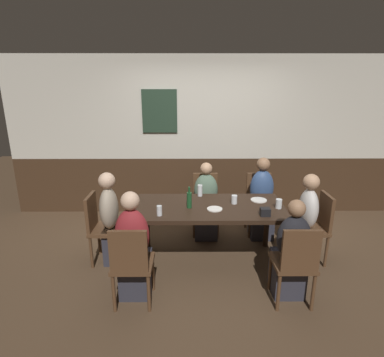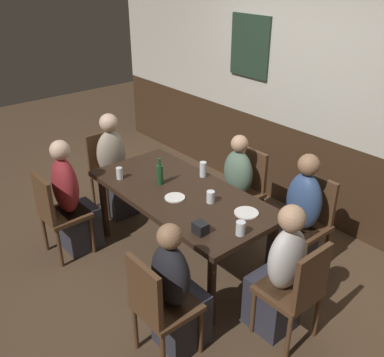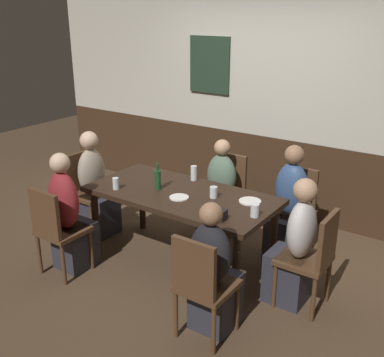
{
  "view_description": "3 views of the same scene",
  "coord_description": "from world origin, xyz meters",
  "px_view_note": "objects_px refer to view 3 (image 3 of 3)",
  "views": [
    {
      "loc": [
        -0.23,
        -3.59,
        2.17
      ],
      "look_at": [
        -0.21,
        0.04,
        1.07
      ],
      "focal_mm": 29.74,
      "sensor_mm": 36.0,
      "label": 1
    },
    {
      "loc": [
        2.7,
        -2.15,
        2.63
      ],
      "look_at": [
        0.06,
        0.08,
        0.87
      ],
      "focal_mm": 40.76,
      "sensor_mm": 36.0,
      "label": 2
    },
    {
      "loc": [
        2.42,
        -3.31,
        2.4
      ],
      "look_at": [
        0.16,
        -0.06,
        0.94
      ],
      "focal_mm": 43.58,
      "sensor_mm": 36.0,
      "label": 3
    }
  ],
  "objects_px": {
    "dining_table": "(181,200)",
    "person_mid_far": "(219,198)",
    "person_left_near": "(70,221)",
    "plate_white_large": "(250,201)",
    "tumbler_water": "(214,193)",
    "beer_glass_half": "(255,211)",
    "chair_head_west": "(86,188)",
    "pint_glass_amber": "(116,184)",
    "condiment_caddy": "(220,215)",
    "person_right_far": "(288,212)",
    "chair_mid_far": "(227,189)",
    "chair_left_near": "(56,227)",
    "plate_white_small": "(179,197)",
    "person_head_east": "(294,251)",
    "person_right_near": "(213,277)",
    "chair_right_near": "(202,283)",
    "chair_head_east": "(313,255)",
    "pint_glass_pale": "(194,174)",
    "chair_right_far": "(295,206)",
    "beer_bottle_green": "(158,179)",
    "person_head_west": "(96,191)"
  },
  "relations": [
    {
      "from": "person_head_east",
      "to": "person_right_near",
      "type": "bearing_deg",
      "value": -117.76
    },
    {
      "from": "chair_head_west",
      "to": "plate_white_small",
      "type": "distance_m",
      "value": 1.42
    },
    {
      "from": "chair_mid_far",
      "to": "chair_left_near",
      "type": "height_order",
      "value": "same"
    },
    {
      "from": "tumbler_water",
      "to": "beer_glass_half",
      "type": "relative_size",
      "value": 0.94
    },
    {
      "from": "chair_head_east",
      "to": "pint_glass_pale",
      "type": "distance_m",
      "value": 1.5
    },
    {
      "from": "pint_glass_amber",
      "to": "condiment_caddy",
      "type": "height_order",
      "value": "pint_glass_amber"
    },
    {
      "from": "chair_right_near",
      "to": "chair_head_east",
      "type": "distance_m",
      "value": 1.0
    },
    {
      "from": "chair_right_near",
      "to": "chair_left_near",
      "type": "bearing_deg",
      "value": 180.0
    },
    {
      "from": "chair_left_near",
      "to": "person_head_east",
      "type": "height_order",
      "value": "person_head_east"
    },
    {
      "from": "person_left_near",
      "to": "tumbler_water",
      "type": "height_order",
      "value": "person_left_near"
    },
    {
      "from": "chair_mid_far",
      "to": "person_mid_far",
      "type": "xyz_separation_m",
      "value": [
        -0.0,
        -0.16,
        -0.04
      ]
    },
    {
      "from": "chair_right_far",
      "to": "person_head_east",
      "type": "height_order",
      "value": "person_head_east"
    },
    {
      "from": "person_head_east",
      "to": "person_head_west",
      "type": "bearing_deg",
      "value": 180.0
    },
    {
      "from": "person_mid_far",
      "to": "condiment_caddy",
      "type": "bearing_deg",
      "value": -58.29
    },
    {
      "from": "chair_right_far",
      "to": "pint_glass_pale",
      "type": "bearing_deg",
      "value": -150.99
    },
    {
      "from": "person_right_far",
      "to": "chair_head_east",
      "type": "bearing_deg",
      "value": -52.8
    },
    {
      "from": "chair_mid_far",
      "to": "chair_right_near",
      "type": "height_order",
      "value": "same"
    },
    {
      "from": "chair_right_far",
      "to": "plate_white_large",
      "type": "relative_size",
      "value": 4.34
    },
    {
      "from": "dining_table",
      "to": "plate_white_large",
      "type": "xyz_separation_m",
      "value": [
        0.64,
        0.18,
        0.08
      ]
    },
    {
      "from": "person_right_far",
      "to": "person_mid_far",
      "type": "bearing_deg",
      "value": -179.79
    },
    {
      "from": "chair_right_far",
      "to": "person_left_near",
      "type": "height_order",
      "value": "person_left_near"
    },
    {
      "from": "dining_table",
      "to": "pint_glass_amber",
      "type": "relative_size",
      "value": 15.84
    },
    {
      "from": "person_head_east",
      "to": "pint_glass_amber",
      "type": "distance_m",
      "value": 1.79
    },
    {
      "from": "beer_glass_half",
      "to": "condiment_caddy",
      "type": "distance_m",
      "value": 0.3
    },
    {
      "from": "person_right_near",
      "to": "condiment_caddy",
      "type": "xyz_separation_m",
      "value": [
        -0.19,
        0.39,
        0.33
      ]
    },
    {
      "from": "chair_head_west",
      "to": "dining_table",
      "type": "bearing_deg",
      "value": 0.0
    },
    {
      "from": "person_right_far",
      "to": "plate_white_large",
      "type": "distance_m",
      "value": 0.6
    },
    {
      "from": "dining_table",
      "to": "tumbler_water",
      "type": "xyz_separation_m",
      "value": [
        0.32,
        0.07,
        0.12
      ]
    },
    {
      "from": "beer_glass_half",
      "to": "pint_glass_amber",
      "type": "xyz_separation_m",
      "value": [
        -1.4,
        -0.2,
        0.01
      ]
    },
    {
      "from": "beer_bottle_green",
      "to": "tumbler_water",
      "type": "bearing_deg",
      "value": 13.12
    },
    {
      "from": "chair_left_near",
      "to": "person_head_east",
      "type": "xyz_separation_m",
      "value": [
        1.97,
        0.85,
        -0.02
      ]
    },
    {
      "from": "dining_table",
      "to": "person_mid_far",
      "type": "relative_size",
      "value": 1.67
    },
    {
      "from": "beer_bottle_green",
      "to": "chair_mid_far",
      "type": "bearing_deg",
      "value": 75.26
    },
    {
      "from": "person_right_near",
      "to": "plate_white_small",
      "type": "height_order",
      "value": "person_right_near"
    },
    {
      "from": "person_mid_far",
      "to": "pint_glass_amber",
      "type": "distance_m",
      "value": 1.18
    },
    {
      "from": "tumbler_water",
      "to": "condiment_caddy",
      "type": "bearing_deg",
      "value": -51.75
    },
    {
      "from": "chair_right_near",
      "to": "chair_head_east",
      "type": "xyz_separation_m",
      "value": [
        0.53,
        0.85,
        0.0
      ]
    },
    {
      "from": "tumbler_water",
      "to": "plate_white_small",
      "type": "distance_m",
      "value": 0.32
    },
    {
      "from": "chair_right_far",
      "to": "chair_mid_far",
      "type": "distance_m",
      "value": 0.8
    },
    {
      "from": "chair_left_near",
      "to": "person_right_far",
      "type": "xyz_separation_m",
      "value": [
        1.61,
        1.55,
        -0.01
      ]
    },
    {
      "from": "person_left_near",
      "to": "pint_glass_amber",
      "type": "distance_m",
      "value": 0.55
    },
    {
      "from": "person_left_near",
      "to": "plate_white_small",
      "type": "distance_m",
      "value": 1.07
    },
    {
      "from": "beer_glass_half",
      "to": "plate_white_large",
      "type": "xyz_separation_m",
      "value": [
        -0.18,
        0.26,
        -0.04
      ]
    },
    {
      "from": "beer_glass_half",
      "to": "chair_right_near",
      "type": "bearing_deg",
      "value": -91.38
    },
    {
      "from": "person_left_near",
      "to": "plate_white_large",
      "type": "relative_size",
      "value": 5.82
    },
    {
      "from": "beer_glass_half",
      "to": "chair_head_west",
      "type": "bearing_deg",
      "value": 177.85
    },
    {
      "from": "person_left_near",
      "to": "beer_bottle_green",
      "type": "xyz_separation_m",
      "value": [
        0.57,
        0.64,
        0.35
      ]
    },
    {
      "from": "person_mid_far",
      "to": "condiment_caddy",
      "type": "distance_m",
      "value": 1.21
    },
    {
      "from": "chair_right_far",
      "to": "person_head_east",
      "type": "xyz_separation_m",
      "value": [
        0.36,
        -0.85,
        -0.02
      ]
    },
    {
      "from": "chair_head_west",
      "to": "condiment_caddy",
      "type": "height_order",
      "value": "chair_head_west"
    }
  ]
}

